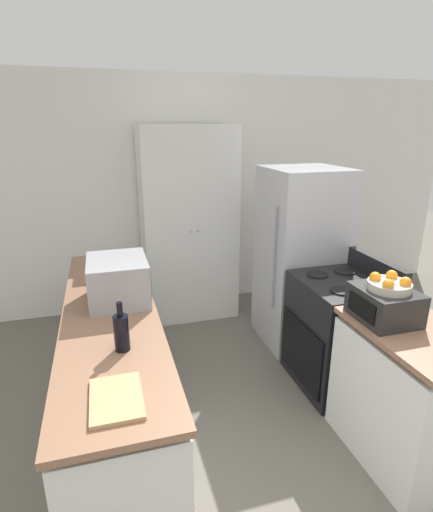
# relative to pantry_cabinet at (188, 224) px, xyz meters

# --- Properties ---
(wall_back) EXTENTS (7.00, 0.06, 2.60)m
(wall_back) POSITION_rel_pantry_cabinet_xyz_m (-0.02, 0.34, 0.26)
(wall_back) COLOR white
(wall_back) RESTS_ON ground_plane
(counter_left) EXTENTS (0.60, 2.47, 0.91)m
(counter_left) POSITION_rel_pantry_cabinet_xyz_m (-0.89, -1.65, -0.60)
(counter_left) COLOR silver
(counter_left) RESTS_ON ground_plane
(counter_right) EXTENTS (0.60, 0.86, 0.91)m
(counter_right) POSITION_rel_pantry_cabinet_xyz_m (0.86, -2.46, -0.60)
(counter_right) COLOR silver
(counter_right) RESTS_ON ground_plane
(pantry_cabinet) EXTENTS (0.99, 0.60, 2.08)m
(pantry_cabinet) POSITION_rel_pantry_cabinet_xyz_m (0.00, 0.00, 0.00)
(pantry_cabinet) COLOR silver
(pantry_cabinet) RESTS_ON ground_plane
(stove) EXTENTS (0.66, 0.73, 1.07)m
(stove) POSITION_rel_pantry_cabinet_xyz_m (0.88, -1.65, -0.58)
(stove) COLOR black
(stove) RESTS_ON ground_plane
(refrigerator) EXTENTS (0.72, 0.72, 1.71)m
(refrigerator) POSITION_rel_pantry_cabinet_xyz_m (0.91, -0.89, -0.19)
(refrigerator) COLOR #B7B7BC
(refrigerator) RESTS_ON ground_plane
(microwave) EXTENTS (0.40, 0.47, 0.30)m
(microwave) POSITION_rel_pantry_cabinet_xyz_m (-0.82, -1.52, 0.02)
(microwave) COLOR #939399
(microwave) RESTS_ON counter_left
(wine_bottle) EXTENTS (0.08, 0.08, 0.28)m
(wine_bottle) POSITION_rel_pantry_cabinet_xyz_m (-0.84, -2.18, -0.02)
(wine_bottle) COLOR black
(wine_bottle) RESTS_ON counter_left
(toaster_oven) EXTENTS (0.33, 0.37, 0.21)m
(toaster_oven) POSITION_rel_pantry_cabinet_xyz_m (0.75, -2.28, -0.03)
(toaster_oven) COLOR black
(toaster_oven) RESTS_ON counter_right
(fruit_bowl) EXTENTS (0.26, 0.26, 0.10)m
(fruit_bowl) POSITION_rel_pantry_cabinet_xyz_m (0.75, -2.29, 0.11)
(fruit_bowl) COLOR #B2A893
(fruit_bowl) RESTS_ON toaster_oven
(cutting_board) EXTENTS (0.23, 0.33, 0.02)m
(cutting_board) POSITION_rel_pantry_cabinet_xyz_m (-0.89, -2.61, -0.12)
(cutting_board) COLOR tan
(cutting_board) RESTS_ON counter_left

